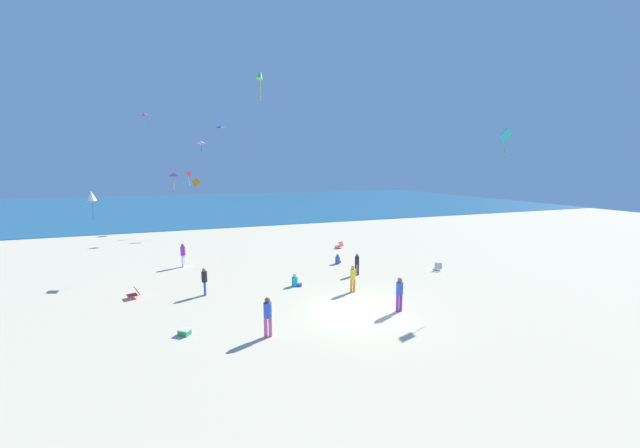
{
  "coord_description": "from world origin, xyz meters",
  "views": [
    {
      "loc": [
        -7.51,
        -14.85,
        6.8
      ],
      "look_at": [
        0.0,
        5.03,
        3.58
      ],
      "focal_mm": 20.32,
      "sensor_mm": 36.0,
      "label": 1
    }
  ],
  "objects_px": {
    "person_2": "(204,280)",
    "person_5": "(295,281)",
    "person_1": "(357,263)",
    "person_4": "(268,314)",
    "person_0": "(338,260)",
    "kite_magenta": "(143,115)",
    "kite_teal": "(506,136)",
    "kite_white": "(92,196)",
    "person_3": "(399,292)",
    "kite_pink": "(201,142)",
    "kite_orange": "(196,183)",
    "person_7": "(183,253)",
    "cooler_box": "(185,332)",
    "beach_chair_mid_beach": "(134,293)",
    "kite_purple": "(173,175)",
    "beach_chair_far_left": "(340,245)",
    "person_6": "(353,277)",
    "kite_red": "(189,174)",
    "kite_green": "(260,75)",
    "beach_chair_near_camera": "(438,267)",
    "kite_blue": "(221,127)"
  },
  "relations": [
    {
      "from": "person_3",
      "to": "kite_orange",
      "type": "xyz_separation_m",
      "value": [
        -8.17,
        25.29,
        4.47
      ]
    },
    {
      "from": "kite_magenta",
      "to": "kite_red",
      "type": "bearing_deg",
      "value": 76.32
    },
    {
      "from": "person_1",
      "to": "person_4",
      "type": "bearing_deg",
      "value": -7.13
    },
    {
      "from": "beach_chair_mid_beach",
      "to": "kite_white",
      "type": "bearing_deg",
      "value": -49.31
    },
    {
      "from": "person_0",
      "to": "person_2",
      "type": "relative_size",
      "value": 0.47
    },
    {
      "from": "cooler_box",
      "to": "person_0",
      "type": "bearing_deg",
      "value": 38.25
    },
    {
      "from": "kite_white",
      "to": "kite_magenta",
      "type": "bearing_deg",
      "value": 74.31
    },
    {
      "from": "beach_chair_near_camera",
      "to": "kite_green",
      "type": "xyz_separation_m",
      "value": [
        -11.6,
        1.43,
        11.74
      ]
    },
    {
      "from": "person_6",
      "to": "kite_blue",
      "type": "distance_m",
      "value": 26.18
    },
    {
      "from": "person_4",
      "to": "person_7",
      "type": "xyz_separation_m",
      "value": [
        -3.2,
        12.69,
        -0.01
      ]
    },
    {
      "from": "beach_chair_near_camera",
      "to": "person_0",
      "type": "relative_size",
      "value": 1.1
    },
    {
      "from": "kite_magenta",
      "to": "person_3",
      "type": "bearing_deg",
      "value": -52.0
    },
    {
      "from": "person_5",
      "to": "beach_chair_far_left",
      "type": "bearing_deg",
      "value": 76.19
    },
    {
      "from": "beach_chair_mid_beach",
      "to": "kite_magenta",
      "type": "height_order",
      "value": "kite_magenta"
    },
    {
      "from": "kite_white",
      "to": "person_0",
      "type": "bearing_deg",
      "value": 6.3
    },
    {
      "from": "person_5",
      "to": "person_7",
      "type": "height_order",
      "value": "person_7"
    },
    {
      "from": "person_3",
      "to": "person_5",
      "type": "distance_m",
      "value": 6.55
    },
    {
      "from": "kite_white",
      "to": "kite_purple",
      "type": "xyz_separation_m",
      "value": [
        3.92,
        4.66,
        1.03
      ]
    },
    {
      "from": "kite_purple",
      "to": "person_7",
      "type": "bearing_deg",
      "value": 1.2
    },
    {
      "from": "kite_purple",
      "to": "kite_green",
      "type": "distance_m",
      "value": 9.28
    },
    {
      "from": "person_6",
      "to": "person_7",
      "type": "height_order",
      "value": "person_7"
    },
    {
      "from": "beach_chair_far_left",
      "to": "person_6",
      "type": "bearing_deg",
      "value": 123.41
    },
    {
      "from": "person_3",
      "to": "kite_teal",
      "type": "height_order",
      "value": "kite_teal"
    },
    {
      "from": "kite_teal",
      "to": "kite_white",
      "type": "xyz_separation_m",
      "value": [
        -21.83,
        5.88,
        -3.26
      ]
    },
    {
      "from": "kite_white",
      "to": "person_1",
      "type": "bearing_deg",
      "value": -5.48
    },
    {
      "from": "beach_chair_far_left",
      "to": "person_0",
      "type": "xyz_separation_m",
      "value": [
        -2.28,
        -4.82,
        0.01
      ]
    },
    {
      "from": "beach_chair_mid_beach",
      "to": "person_4",
      "type": "height_order",
      "value": "person_4"
    },
    {
      "from": "beach_chair_near_camera",
      "to": "person_0",
      "type": "distance_m",
      "value": 6.96
    },
    {
      "from": "kite_white",
      "to": "kite_pink",
      "type": "xyz_separation_m",
      "value": [
        6.83,
        24.82,
        4.57
      ]
    },
    {
      "from": "cooler_box",
      "to": "person_6",
      "type": "relative_size",
      "value": 0.38
    },
    {
      "from": "person_2",
      "to": "person_5",
      "type": "bearing_deg",
      "value": 179.4
    },
    {
      "from": "beach_chair_far_left",
      "to": "person_1",
      "type": "distance_m",
      "value": 8.2
    },
    {
      "from": "beach_chair_far_left",
      "to": "person_2",
      "type": "bearing_deg",
      "value": 89.13
    },
    {
      "from": "kite_teal",
      "to": "kite_pink",
      "type": "bearing_deg",
      "value": 116.05
    },
    {
      "from": "person_3",
      "to": "person_4",
      "type": "height_order",
      "value": "person_3"
    },
    {
      "from": "cooler_box",
      "to": "kite_blue",
      "type": "relative_size",
      "value": 0.51
    },
    {
      "from": "beach_chair_mid_beach",
      "to": "kite_red",
      "type": "bearing_deg",
      "value": -117.15
    },
    {
      "from": "person_3",
      "to": "person_4",
      "type": "distance_m",
      "value": 6.52
    },
    {
      "from": "beach_chair_far_left",
      "to": "kite_orange",
      "type": "xyz_separation_m",
      "value": [
        -11.24,
        11.21,
        5.19
      ]
    },
    {
      "from": "person_4",
      "to": "kite_red",
      "type": "height_order",
      "value": "kite_red"
    },
    {
      "from": "beach_chair_mid_beach",
      "to": "beach_chair_far_left",
      "type": "xyz_separation_m",
      "value": [
        15.27,
        7.52,
        -0.01
      ]
    },
    {
      "from": "person_0",
      "to": "kite_magenta",
      "type": "height_order",
      "value": "kite_magenta"
    },
    {
      "from": "cooler_box",
      "to": "beach_chair_mid_beach",
      "type": "bearing_deg",
      "value": 113.88
    },
    {
      "from": "person_0",
      "to": "kite_green",
      "type": "height_order",
      "value": "kite_green"
    },
    {
      "from": "person_2",
      "to": "person_5",
      "type": "relative_size",
      "value": 2.02
    },
    {
      "from": "person_2",
      "to": "person_4",
      "type": "height_order",
      "value": "person_4"
    },
    {
      "from": "person_1",
      "to": "kite_red",
      "type": "distance_m",
      "value": 24.11
    },
    {
      "from": "person_1",
      "to": "beach_chair_far_left",
      "type": "bearing_deg",
      "value": -155.08
    },
    {
      "from": "person_4",
      "to": "beach_chair_far_left",
      "type": "bearing_deg",
      "value": 158.96
    },
    {
      "from": "cooler_box",
      "to": "kite_purple",
      "type": "xyz_separation_m",
      "value": [
        -0.31,
        11.32,
        6.32
      ]
    }
  ]
}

